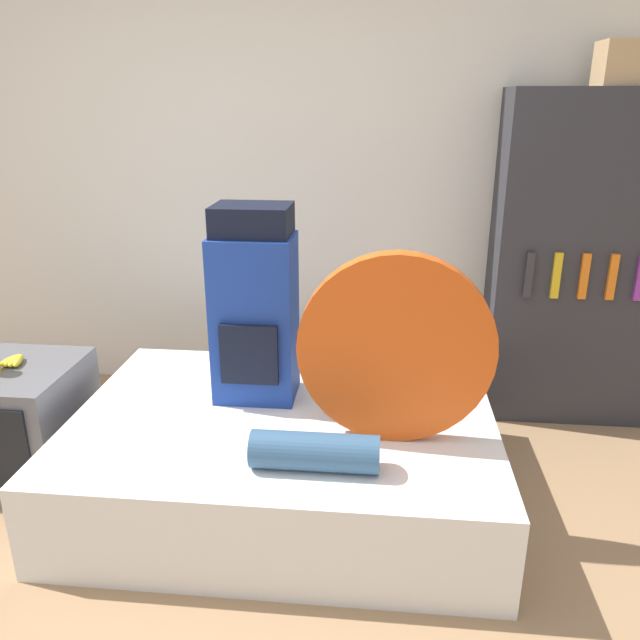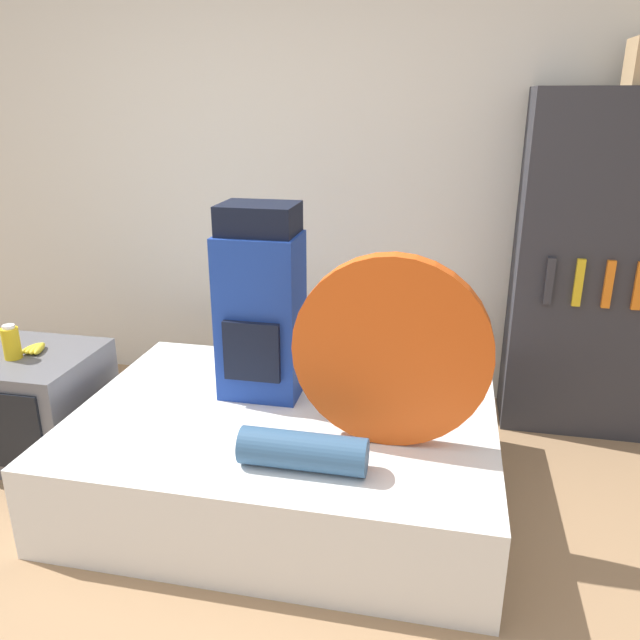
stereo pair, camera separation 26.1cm
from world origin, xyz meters
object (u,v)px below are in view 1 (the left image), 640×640
at_px(cardboard_box, 630,63).
at_px(television, 13,418).
at_px(tent_bag, 396,349).
at_px(bookshelf, 574,262).
at_px(backpack, 255,307).
at_px(sleeping_roll, 315,452).

bearing_deg(cardboard_box, television, -163.34).
bearing_deg(television, tent_bag, -7.20).
relative_size(television, bookshelf, 0.35).
xyz_separation_m(tent_bag, bookshelf, (0.98, 1.12, 0.09)).
bearing_deg(bookshelf, tent_bag, -131.05).
height_order(backpack, tent_bag, backpack).
relative_size(tent_bag, sleeping_roll, 1.61).
distance_m(television, bookshelf, 3.01).
bearing_deg(backpack, bookshelf, 26.15).
distance_m(tent_bag, bookshelf, 1.49).
xyz_separation_m(backpack, cardboard_box, (1.73, 0.77, 1.05)).
distance_m(backpack, television, 1.33).
distance_m(television, cardboard_box, 3.46).
xyz_separation_m(backpack, tent_bag, (0.63, -0.33, -0.04)).
bearing_deg(tent_bag, bookshelf, 48.95).
height_order(tent_bag, television, tent_bag).
distance_m(tent_bag, cardboard_box, 1.91).
bearing_deg(sleeping_roll, television, 161.92).
bearing_deg(cardboard_box, backpack, -155.94).
xyz_separation_m(bookshelf, cardboard_box, (0.12, -0.02, 1.00)).
xyz_separation_m(backpack, bookshelf, (1.61, 0.79, 0.05)).
relative_size(backpack, television, 1.42).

